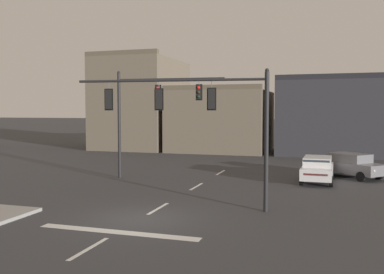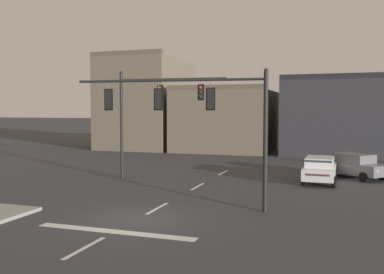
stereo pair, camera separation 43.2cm
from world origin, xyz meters
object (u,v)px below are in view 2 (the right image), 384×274
object	(u,v)px
car_lot_nearside	(354,165)
signal_mast_far_side	(150,106)
signal_mast_near_side	(199,111)
car_lot_middle	(320,169)

from	to	relation	value
car_lot_nearside	signal_mast_far_side	bearing A→B (deg)	-160.24
signal_mast_near_side	car_lot_middle	xyz separation A→B (m)	(4.96, 9.10, -3.62)
signal_mast_near_side	car_lot_middle	size ratio (longest dim) A/B	1.96
signal_mast_near_side	signal_mast_far_side	bearing A→B (deg)	128.13
car_lot_middle	signal_mast_far_side	bearing A→B (deg)	-169.78
signal_mast_far_side	car_lot_middle	size ratio (longest dim) A/B	1.58
signal_mast_near_side	car_lot_nearside	distance (m)	14.18
signal_mast_near_side	signal_mast_far_side	world-z (taller)	signal_mast_far_side
signal_mast_near_side	car_lot_middle	bearing A→B (deg)	61.42
signal_mast_far_side	car_lot_middle	world-z (taller)	signal_mast_far_side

